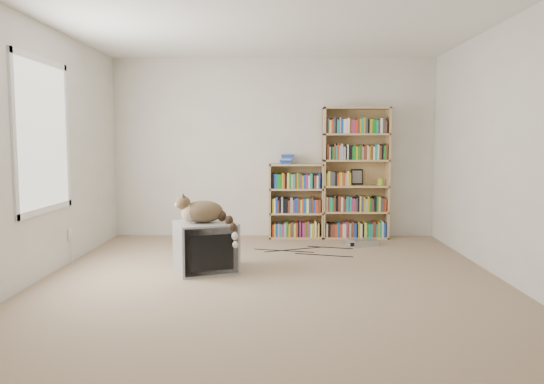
{
  "coord_description": "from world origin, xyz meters",
  "views": [
    {
      "loc": [
        0.08,
        -4.98,
        1.34
      ],
      "look_at": [
        -0.01,
        1.0,
        0.77
      ],
      "focal_mm": 35.0,
      "sensor_mm": 36.0,
      "label": 1
    }
  ],
  "objects_px": {
    "dvd_player": "(363,242)",
    "bookcase_short": "(296,203)",
    "cat": "(207,215)",
    "bookcase_tall": "(355,176)",
    "crt_tv": "(206,247)"
  },
  "relations": [
    {
      "from": "dvd_player",
      "to": "crt_tv",
      "type": "bearing_deg",
      "value": -162.62
    },
    {
      "from": "bookcase_tall",
      "to": "bookcase_short",
      "type": "height_order",
      "value": "bookcase_tall"
    },
    {
      "from": "crt_tv",
      "to": "bookcase_short",
      "type": "height_order",
      "value": "bookcase_short"
    },
    {
      "from": "cat",
      "to": "dvd_player",
      "type": "distance_m",
      "value": 2.38
    },
    {
      "from": "cat",
      "to": "bookcase_short",
      "type": "bearing_deg",
      "value": 50.62
    },
    {
      "from": "dvd_player",
      "to": "bookcase_tall",
      "type": "bearing_deg",
      "value": 72.92
    },
    {
      "from": "bookcase_short",
      "to": "cat",
      "type": "bearing_deg",
      "value": -115.83
    },
    {
      "from": "bookcase_short",
      "to": "dvd_player",
      "type": "bearing_deg",
      "value": -33.55
    },
    {
      "from": "cat",
      "to": "bookcase_short",
      "type": "height_order",
      "value": "bookcase_short"
    },
    {
      "from": "crt_tv",
      "to": "bookcase_tall",
      "type": "xyz_separation_m",
      "value": [
        1.82,
        1.95,
        0.6
      ]
    },
    {
      "from": "cat",
      "to": "dvd_player",
      "type": "relative_size",
      "value": 1.93
    },
    {
      "from": "bookcase_tall",
      "to": "dvd_player",
      "type": "bearing_deg",
      "value": -87.51
    },
    {
      "from": "crt_tv",
      "to": "bookcase_tall",
      "type": "height_order",
      "value": "bookcase_tall"
    },
    {
      "from": "cat",
      "to": "bookcase_tall",
      "type": "bearing_deg",
      "value": 34.64
    },
    {
      "from": "dvd_player",
      "to": "bookcase_short",
      "type": "bearing_deg",
      "value": 126.88
    }
  ]
}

